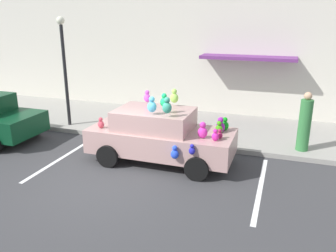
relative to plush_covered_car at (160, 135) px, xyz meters
The scene contains 9 objects.
ground_plane 2.05m from the plush_covered_car, 114.39° to the right, with size 60.00×60.00×0.00m, color #38383A.
sidewalk 3.45m from the plush_covered_car, 103.32° to the left, with size 24.00×4.00×0.15m, color gray.
storefront_building 5.98m from the plush_covered_car, 97.88° to the left, with size 24.00×1.25×6.40m.
parking_stripe_front 3.13m from the plush_covered_car, 13.69° to the right, with size 0.12×3.60×0.01m, color silver.
parking_stripe_rear 3.06m from the plush_covered_car, 165.99° to the right, with size 0.12×3.60×0.01m, color silver.
plush_covered_car is the anchor object (origin of this frame).
teddy_bear_on_sidewalk 3.03m from the plush_covered_car, 143.73° to the left, with size 0.34×0.29×0.66m.
street_lamp_post 4.97m from the plush_covered_car, 157.47° to the left, with size 0.28×0.28×3.91m.
pedestrian_near_shopfront 4.37m from the plush_covered_car, 25.68° to the left, with size 0.36×0.36×1.81m.
Camera 1 is at (4.06, -7.05, 4.07)m, focal length 36.89 mm.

